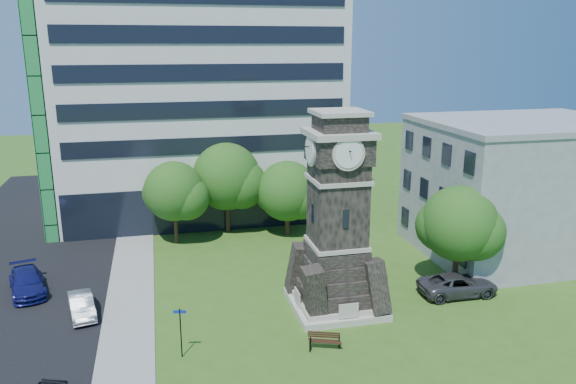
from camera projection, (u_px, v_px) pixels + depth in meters
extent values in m
plane|color=#345C1A|center=(297.00, 327.00, 32.47)|extent=(160.00, 160.00, 0.00)
cube|color=gray|center=(130.00, 306.00, 35.04)|extent=(3.00, 70.00, 0.06)
cube|color=beige|center=(335.00, 304.00, 34.97)|extent=(5.40, 5.40, 0.40)
cube|color=beige|center=(335.00, 298.00, 34.88)|extent=(4.80, 4.80, 0.30)
cube|color=black|center=(338.00, 195.00, 33.18)|extent=(3.00, 3.00, 6.40)
cube|color=beige|center=(337.00, 243.00, 33.95)|extent=(3.25, 3.25, 0.25)
cube|color=beige|center=(338.00, 179.00, 32.92)|extent=(3.25, 3.25, 0.25)
cube|color=black|center=(346.00, 219.00, 32.01)|extent=(0.35, 0.08, 1.10)
cube|color=black|center=(339.00, 149.00, 32.46)|extent=(3.30, 3.30, 1.60)
cube|color=beige|center=(339.00, 133.00, 32.23)|extent=(3.70, 3.70, 0.35)
cylinder|color=white|center=(349.00, 154.00, 30.80)|extent=(1.56, 0.06, 1.56)
cylinder|color=white|center=(309.00, 150.00, 32.07)|extent=(0.06, 1.56, 1.56)
cube|color=black|center=(339.00, 123.00, 32.08)|extent=(2.60, 2.60, 0.90)
cube|color=beige|center=(340.00, 112.00, 31.93)|extent=(3.00, 3.00, 0.25)
cube|color=silver|center=(198.00, 64.00, 52.67)|extent=(25.00, 15.00, 28.00)
cube|color=black|center=(211.00, 208.00, 48.97)|extent=(24.50, 0.80, 4.00)
cube|color=#A0A2A5|center=(523.00, 190.00, 43.19)|extent=(15.00, 12.00, 10.00)
cube|color=#A0A2A5|center=(530.00, 122.00, 41.86)|extent=(15.20, 12.20, 0.40)
imported|color=gray|center=(82.00, 305.00, 33.76)|extent=(2.11, 4.03, 1.26)
imported|color=navy|center=(27.00, 282.00, 36.82)|extent=(3.29, 5.36, 1.45)
imported|color=#414145|center=(458.00, 285.00, 36.49)|extent=(5.20, 2.45, 1.44)
cube|color=black|center=(310.00, 345.00, 29.93)|extent=(0.06, 0.43, 0.67)
cube|color=black|center=(339.00, 341.00, 30.30)|extent=(0.06, 0.43, 0.67)
cube|color=black|center=(325.00, 341.00, 30.09)|extent=(1.73, 0.46, 0.04)
cube|color=black|center=(324.00, 335.00, 30.22)|extent=(1.73, 0.04, 0.38)
cylinder|color=black|center=(181.00, 333.00, 29.05)|extent=(0.07, 0.07, 2.75)
cube|color=#0D3A92|center=(180.00, 312.00, 28.74)|extent=(0.66, 0.04, 0.17)
cylinder|color=#332114|center=(176.00, 228.00, 45.85)|extent=(0.31, 0.31, 2.57)
sphere|color=#1A5318|center=(174.00, 191.00, 45.04)|extent=(4.83, 4.83, 4.83)
sphere|color=#1A5318|center=(187.00, 198.00, 44.93)|extent=(3.62, 3.62, 3.62)
sphere|color=#1A5318|center=(163.00, 193.00, 45.49)|extent=(3.38, 3.38, 3.38)
cylinder|color=#332114|center=(228.00, 216.00, 48.63)|extent=(0.38, 0.38, 2.87)
sphere|color=#275419|center=(226.00, 177.00, 47.73)|extent=(5.78, 5.78, 5.78)
sphere|color=#275419|center=(241.00, 184.00, 47.59)|extent=(4.34, 4.34, 4.34)
sphere|color=#275419|center=(214.00, 179.00, 48.27)|extent=(4.05, 4.05, 4.05)
cylinder|color=#332114|center=(287.00, 222.00, 47.88)|extent=(0.39, 0.39, 2.26)
sphere|color=#2B691F|center=(287.00, 191.00, 47.17)|extent=(5.10, 5.10, 5.10)
sphere|color=#2B691F|center=(301.00, 197.00, 47.04)|extent=(3.83, 3.83, 3.83)
sphere|color=#2B691F|center=(275.00, 193.00, 47.64)|extent=(3.57, 3.57, 3.57)
cylinder|color=#332114|center=(455.00, 268.00, 37.63)|extent=(0.38, 0.38, 2.59)
sphere|color=#1E5A1A|center=(459.00, 223.00, 36.82)|extent=(5.01, 5.01, 5.01)
sphere|color=#1E5A1A|center=(476.00, 232.00, 36.71)|extent=(3.76, 3.76, 3.76)
sphere|color=#1E5A1A|center=(442.00, 226.00, 37.29)|extent=(3.51, 3.51, 3.51)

